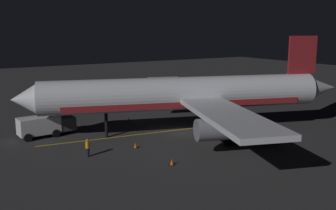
{
  "coord_description": "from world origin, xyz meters",
  "views": [
    {
      "loc": [
        -36.57,
        24.41,
        11.96
      ],
      "look_at": [
        0.0,
        2.0,
        3.5
      ],
      "focal_mm": 41.59,
      "sensor_mm": 36.0,
      "label": 1
    }
  ],
  "objects": [
    {
      "name": "traffic_cone_near_left",
      "position": [
        -2.44,
        7.38,
        0.25
      ],
      "size": [
        0.5,
        0.5,
        0.55
      ],
      "color": "#EA590F",
      "rests_on": "ground_plane"
    },
    {
      "name": "apron_guide_stripe",
      "position": [
        1.85,
        4.0,
        0.0
      ],
      "size": [
        3.32,
        24.06,
        0.01
      ],
      "primitive_type": "cube",
      "rotation": [
        0.0,
        0.0,
        -0.13
      ],
      "color": "gold",
      "rests_on": "ground_plane"
    },
    {
      "name": "airliner",
      "position": [
        -0.19,
        -0.58,
        4.47
      ],
      "size": [
        35.77,
        37.66,
        11.1
      ],
      "color": "silver",
      "rests_on": "ground_plane"
    },
    {
      "name": "catering_truck",
      "position": [
        -6.97,
        -3.48,
        1.28
      ],
      "size": [
        4.91,
        6.56,
        2.47
      ],
      "color": "maroon",
      "rests_on": "ground_plane"
    },
    {
      "name": "traffic_cone_under_wing",
      "position": [
        -8.64,
        6.89,
        0.25
      ],
      "size": [
        0.5,
        0.5,
        0.55
      ],
      "color": "#EA590F",
      "rests_on": "ground_plane"
    },
    {
      "name": "traffic_cone_near_right",
      "position": [
        8.29,
        2.95,
        0.25
      ],
      "size": [
        0.5,
        0.5,
        0.55
      ],
      "color": "#EA590F",
      "rests_on": "ground_plane"
    },
    {
      "name": "ground_plane",
      "position": [
        0.0,
        0.0,
        -0.1
      ],
      "size": [
        180.0,
        180.0,
        0.2
      ],
      "primitive_type": "cube",
      "color": "#303032"
    },
    {
      "name": "baggage_truck",
      "position": [
        6.73,
        14.13,
        1.22
      ],
      "size": [
        2.59,
        6.34,
        2.33
      ],
      "color": "silver",
      "rests_on": "ground_plane"
    },
    {
      "name": "ground_crew_worker",
      "position": [
        -2.54,
        12.48,
        0.89
      ],
      "size": [
        0.4,
        0.4,
        1.74
      ],
      "color": "black",
      "rests_on": "ground_plane"
    }
  ]
}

